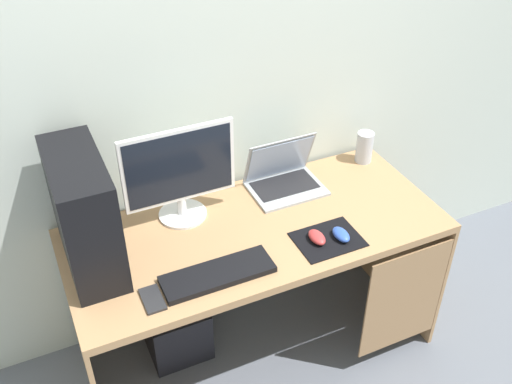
# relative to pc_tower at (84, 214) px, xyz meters

# --- Properties ---
(ground_plane) EXTENTS (8.00, 8.00, 0.00)m
(ground_plane) POSITION_rel_pc_tower_xyz_m (0.64, -0.08, -0.95)
(ground_plane) COLOR slate
(wall_back) EXTENTS (4.00, 0.05, 2.60)m
(wall_back) POSITION_rel_pc_tower_xyz_m (0.64, 0.30, 0.35)
(wall_back) COLOR beige
(wall_back) RESTS_ON ground_plane
(desk) EXTENTS (1.54, 0.68, 0.72)m
(desk) POSITION_rel_pc_tower_xyz_m (0.66, -0.09, -0.36)
(desk) COLOR #A37A51
(desk) RESTS_ON ground_plane
(pc_tower) EXTENTS (0.19, 0.45, 0.45)m
(pc_tower) POSITION_rel_pc_tower_xyz_m (0.00, 0.00, 0.00)
(pc_tower) COLOR black
(pc_tower) RESTS_ON desk
(monitor) EXTENTS (0.46, 0.20, 0.41)m
(monitor) POSITION_rel_pc_tower_xyz_m (0.40, 0.12, -0.01)
(monitor) COLOR white
(monitor) RESTS_ON desk
(laptop) EXTENTS (0.32, 0.24, 0.23)m
(laptop) POSITION_rel_pc_tower_xyz_m (0.87, 0.13, -0.18)
(laptop) COLOR #9EA3A8
(laptop) RESTS_ON desk
(speaker) EXTENTS (0.08, 0.08, 0.15)m
(speaker) POSITION_rel_pc_tower_xyz_m (1.31, 0.17, -0.15)
(speaker) COLOR #B7BCC6
(speaker) RESTS_ON desk
(keyboard) EXTENTS (0.42, 0.14, 0.02)m
(keyboard) POSITION_rel_pc_tower_xyz_m (0.40, -0.28, -0.21)
(keyboard) COLOR black
(keyboard) RESTS_ON desk
(mousepad) EXTENTS (0.26, 0.20, 0.00)m
(mousepad) POSITION_rel_pc_tower_xyz_m (0.87, -0.27, -0.22)
(mousepad) COLOR black
(mousepad) RESTS_ON desk
(mouse_left) EXTENTS (0.06, 0.10, 0.03)m
(mouse_left) POSITION_rel_pc_tower_xyz_m (0.82, -0.26, -0.20)
(mouse_left) COLOR #B23333
(mouse_left) RESTS_ON mousepad
(mouse_right) EXTENTS (0.06, 0.10, 0.03)m
(mouse_right) POSITION_rel_pc_tower_xyz_m (0.92, -0.28, -0.20)
(mouse_right) COLOR #2D51B2
(mouse_right) RESTS_ON mousepad
(cell_phone) EXTENTS (0.07, 0.13, 0.01)m
(cell_phone) POSITION_rel_pc_tower_xyz_m (0.14, -0.29, -0.22)
(cell_phone) COLOR #232326
(cell_phone) RESTS_ON desk
(subwoofer) EXTENTS (0.27, 0.27, 0.27)m
(subwoofer) POSITION_rel_pc_tower_xyz_m (0.30, 0.06, -0.81)
(subwoofer) COLOR black
(subwoofer) RESTS_ON ground_plane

